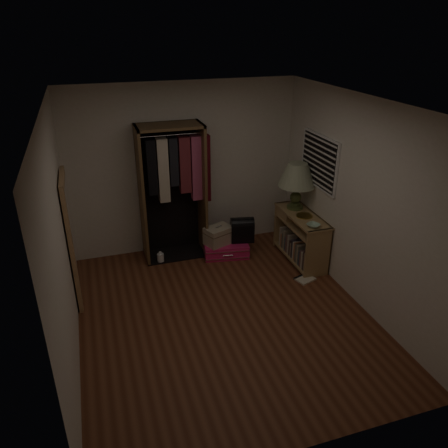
{
  "coord_description": "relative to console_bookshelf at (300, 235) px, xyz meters",
  "views": [
    {
      "loc": [
        -1.37,
        -4.25,
        3.38
      ],
      "look_at": [
        0.3,
        0.95,
        0.8
      ],
      "focal_mm": 35.0,
      "sensor_mm": 36.0,
      "label": 1
    }
  ],
  "objects": [
    {
      "name": "floor_mirror",
      "position": [
        -3.24,
        -0.03,
        0.45
      ],
      "size": [
        0.06,
        0.8,
        1.7
      ],
      "color": "tan",
      "rests_on": "ground"
    },
    {
      "name": "black_bag",
      "position": [
        -0.77,
        0.44,
        0.02
      ],
      "size": [
        0.4,
        0.3,
        0.39
      ],
      "rotation": [
        0.0,
        0.0,
        -0.2
      ],
      "color": "black",
      "rests_on": "pink_suitcase"
    },
    {
      "name": "ceramic_bowl",
      "position": [
        -0.05,
        -0.45,
        0.38
      ],
      "size": [
        0.24,
        0.24,
        0.04
      ],
      "primitive_type": "imported",
      "rotation": [
        0.0,
        0.0,
        0.43
      ],
      "color": "#A7C8AC",
      "rests_on": "console_bookshelf"
    },
    {
      "name": "console_bookshelf",
      "position": [
        0.0,
        0.0,
        0.0
      ],
      "size": [
        0.42,
        1.12,
        0.75
      ],
      "color": "#A17C4E",
      "rests_on": "ground"
    },
    {
      "name": "room_walls",
      "position": [
        -1.46,
        -0.99,
        1.1
      ],
      "size": [
        3.52,
        4.02,
        2.6
      ],
      "color": "silver",
      "rests_on": "ground"
    },
    {
      "name": "floor_book",
      "position": [
        -0.19,
        -0.58,
        -0.39
      ],
      "size": [
        0.31,
        0.28,
        0.02
      ],
      "rotation": [
        0.0,
        0.0,
        0.32
      ],
      "color": "beige",
      "rests_on": "ground"
    },
    {
      "name": "pink_suitcase",
      "position": [
        -1.03,
        0.47,
        -0.29
      ],
      "size": [
        0.77,
        0.61,
        0.21
      ],
      "rotation": [
        0.0,
        0.0,
        -0.17
      ],
      "color": "#DC1A5B",
      "rests_on": "ground"
    },
    {
      "name": "table_lamp",
      "position": [
        0.0,
        0.23,
        0.87
      ],
      "size": [
        0.73,
        0.73,
        0.71
      ],
      "rotation": [
        0.0,
        0.0,
        0.36
      ],
      "color": "#414F26",
      "rests_on": "console_bookshelf"
    },
    {
      "name": "brass_tray",
      "position": [
        0.0,
        -0.09,
        0.36
      ],
      "size": [
        0.27,
        0.27,
        0.01
      ],
      "rotation": [
        0.0,
        0.0,
        -0.13
      ],
      "color": "#AE8F43",
      "rests_on": "console_bookshelf"
    },
    {
      "name": "ground",
      "position": [
        -1.54,
        -1.03,
        -0.4
      ],
      "size": [
        4.0,
        4.0,
        0.0
      ],
      "primitive_type": "plane",
      "color": "#5C2D1A",
      "rests_on": "ground"
    },
    {
      "name": "train_case",
      "position": [
        -1.15,
        0.46,
        -0.04
      ],
      "size": [
        0.48,
        0.41,
        0.3
      ],
      "rotation": [
        0.0,
        0.0,
        0.38
      ],
      "color": "tan",
      "rests_on": "pink_suitcase"
    },
    {
      "name": "white_jug",
      "position": [
        -2.06,
        0.52,
        -0.32
      ],
      "size": [
        0.14,
        0.14,
        0.18
      ],
      "rotation": [
        0.0,
        0.0,
        0.43
      ],
      "color": "white",
      "rests_on": "ground"
    },
    {
      "name": "open_wardrobe",
      "position": [
        -1.74,
        0.74,
        0.83
      ],
      "size": [
        1.05,
        0.5,
        2.05
      ],
      "color": "brown",
      "rests_on": "ground"
    }
  ]
}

